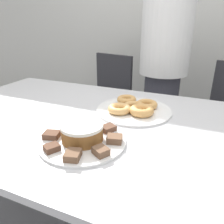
{
  "coord_description": "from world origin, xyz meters",
  "views": [
    {
      "loc": [
        0.33,
        -0.83,
        1.18
      ],
      "look_at": [
        -0.02,
        -0.02,
        0.81
      ],
      "focal_mm": 35.0,
      "sensor_mm": 36.0,
      "label": 1
    }
  ],
  "objects_px": {
    "person_standing": "(164,66)",
    "frosted_cake": "(82,132)",
    "office_chair_left": "(104,107)",
    "plate_donuts": "(134,110)",
    "plate_cake": "(83,141)"
  },
  "relations": [
    {
      "from": "plate_donuts",
      "to": "person_standing",
      "type": "bearing_deg",
      "value": 89.6
    },
    {
      "from": "office_chair_left",
      "to": "frosted_cake",
      "type": "distance_m",
      "value": 1.25
    },
    {
      "from": "person_standing",
      "to": "plate_cake",
      "type": "bearing_deg",
      "value": -94.76
    },
    {
      "from": "plate_cake",
      "to": "frosted_cake",
      "type": "distance_m",
      "value": 0.04
    },
    {
      "from": "person_standing",
      "to": "office_chair_left",
      "type": "distance_m",
      "value": 0.67
    },
    {
      "from": "person_standing",
      "to": "plate_donuts",
      "type": "height_order",
      "value": "person_standing"
    },
    {
      "from": "office_chair_left",
      "to": "plate_cake",
      "type": "bearing_deg",
      "value": -54.76
    },
    {
      "from": "office_chair_left",
      "to": "plate_donuts",
      "type": "height_order",
      "value": "office_chair_left"
    },
    {
      "from": "plate_donuts",
      "to": "plate_cake",
      "type": "bearing_deg",
      "value": -103.02
    },
    {
      "from": "person_standing",
      "to": "frosted_cake",
      "type": "bearing_deg",
      "value": -94.76
    },
    {
      "from": "plate_donuts",
      "to": "frosted_cake",
      "type": "height_order",
      "value": "frosted_cake"
    },
    {
      "from": "person_standing",
      "to": "frosted_cake",
      "type": "height_order",
      "value": "person_standing"
    },
    {
      "from": "person_standing",
      "to": "frosted_cake",
      "type": "relative_size",
      "value": 10.1
    },
    {
      "from": "frosted_cake",
      "to": "plate_cake",
      "type": "bearing_deg",
      "value": -104.04
    },
    {
      "from": "plate_cake",
      "to": "plate_donuts",
      "type": "relative_size",
      "value": 0.87
    }
  ]
}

